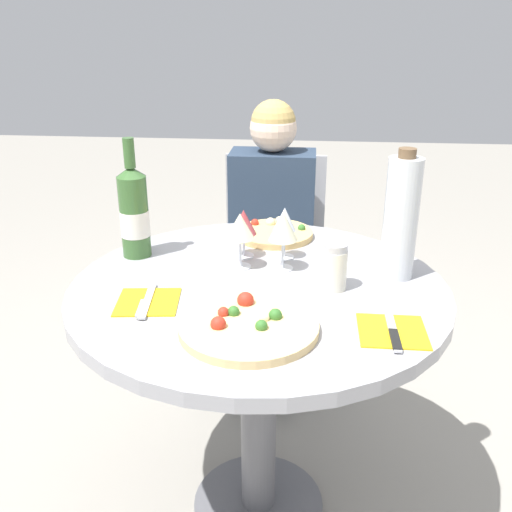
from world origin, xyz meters
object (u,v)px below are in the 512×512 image
pizza_large (247,325)px  tall_carafe (401,218)px  chair_behind_diner (273,269)px  seated_diner (271,263)px  wine_bottle (134,213)px  dining_table (259,330)px

pizza_large → tall_carafe: 0.52m
chair_behind_diner → tall_carafe: 1.02m
seated_diner → tall_carafe: size_ratio=3.30×
seated_diner → pizza_large: bearing=90.9°
chair_behind_diner → pizza_large: 1.19m
seated_diner → tall_carafe: bearing=120.4°
chair_behind_diner → wine_bottle: (-0.36, -0.72, 0.48)m
dining_table → wine_bottle: size_ratio=2.87×
seated_diner → tall_carafe: (0.38, -0.65, 0.42)m
dining_table → wine_bottle: bearing=156.3°
seated_diner → tall_carafe: seated_diner is taller
pizza_large → tall_carafe: bearing=41.9°
pizza_large → dining_table: bearing=89.1°
pizza_large → tall_carafe: tall_carafe is taller
chair_behind_diner → seated_diner: 0.17m
chair_behind_diner → seated_diner: (-0.00, -0.14, 0.09)m
dining_table → seated_diner: 0.75m
seated_diner → wine_bottle: bearing=58.2°
chair_behind_diner → wine_bottle: bearing=63.6°
chair_behind_diner → dining_table: bearing=91.3°
chair_behind_diner → wine_bottle: size_ratio=2.59×
chair_behind_diner → tall_carafe: size_ratio=2.58×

